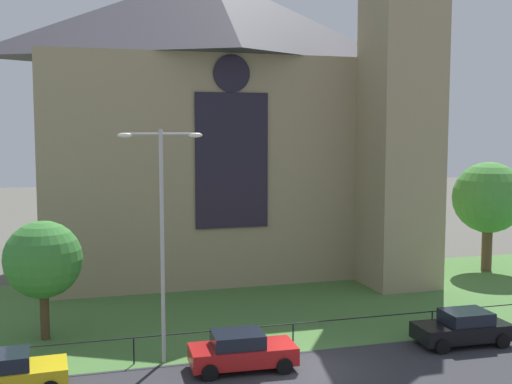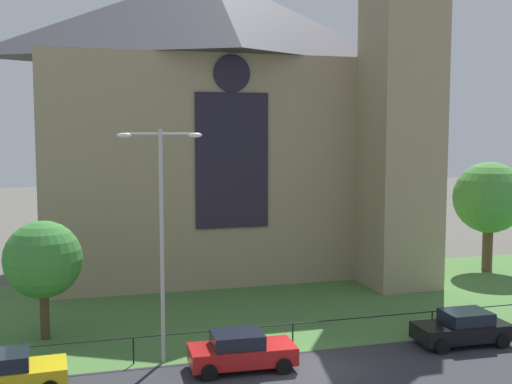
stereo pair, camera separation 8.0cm
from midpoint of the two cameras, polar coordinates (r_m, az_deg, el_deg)
The scene contains 10 objects.
ground at distance 35.47m, azimuth -0.94°, elevation -9.98°, with size 160.00×160.00×0.00m, color #56544C.
grass_verge at distance 33.61m, azimuth -0.05°, elevation -10.85°, with size 120.00×20.00×0.01m, color #477538.
church_building at distance 43.13m, azimuth -2.84°, elevation 6.57°, with size 23.20×16.20×26.00m.
iron_railing at distance 28.36m, azimuth 3.39°, elevation -11.96°, with size 27.48×0.07×1.13m.
tree_left_near at distance 30.42m, azimuth -18.46°, elevation -5.77°, with size 3.51×3.51×5.45m.
tree_right_far at distance 45.58m, azimuth 20.19°, elevation -0.52°, with size 4.77×4.77×7.39m.
streetlamp_near at distance 25.89m, azimuth -8.37°, elevation -2.37°, with size 3.37×0.26×9.54m.
parked_car_yellow at distance 25.51m, azimuth -21.46°, elevation -14.89°, with size 4.27×2.17×1.51m.
parked_car_red at distance 26.10m, azimuth -1.26°, elevation -14.03°, with size 4.28×2.18×1.51m.
parked_car_black at distance 30.32m, azimuth 18.07°, elevation -11.50°, with size 4.25×2.12×1.51m.
Camera 2 is at (-8.75, -23.04, 9.47)m, focal length 44.70 mm.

